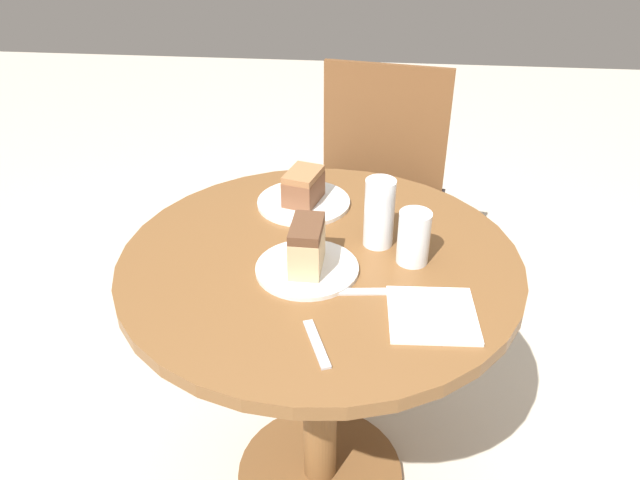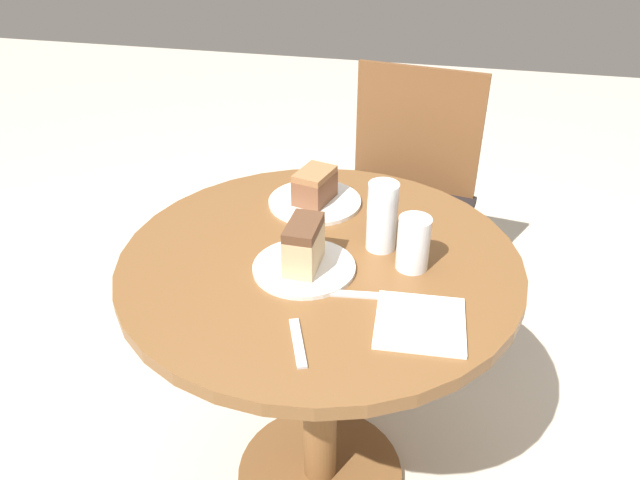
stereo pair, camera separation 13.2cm
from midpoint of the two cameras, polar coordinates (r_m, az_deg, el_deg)
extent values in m
plane|color=beige|center=(1.85, 2.18, -20.83)|extent=(8.00, 8.00, 0.00)
cylinder|color=brown|center=(1.84, 2.19, -20.60)|extent=(0.45, 0.45, 0.03)
cylinder|color=brown|center=(1.58, 2.45, -12.81)|extent=(0.09, 0.09, 0.68)
cylinder|color=brown|center=(1.35, 2.80, -2.06)|extent=(0.87, 0.87, 0.03)
cylinder|color=brown|center=(2.16, 1.81, -4.04)|extent=(0.04, 0.04, 0.41)
cylinder|color=brown|center=(2.09, 12.83, -6.42)|extent=(0.04, 0.04, 0.41)
cylinder|color=brown|center=(2.46, 4.77, 0.78)|extent=(0.04, 0.04, 0.41)
cylinder|color=brown|center=(2.40, 14.43, -1.14)|extent=(0.04, 0.04, 0.41)
cube|color=black|center=(2.15, 8.91, 2.20)|extent=(0.52, 0.49, 0.03)
cube|color=brown|center=(2.23, 10.64, 9.80)|extent=(0.44, 0.09, 0.44)
cylinder|color=silver|center=(1.30, 1.45, -2.63)|extent=(0.21, 0.21, 0.01)
cylinder|color=silver|center=(1.54, 1.98, 3.45)|extent=(0.23, 0.23, 0.01)
cube|color=tan|center=(1.27, 1.48, -0.92)|extent=(0.07, 0.11, 0.08)
cube|color=brown|center=(1.24, 1.51, 1.06)|extent=(0.06, 0.11, 0.02)
cube|color=brown|center=(1.52, 2.00, 4.66)|extent=(0.10, 0.12, 0.06)
cube|color=#9E6B42|center=(1.50, 2.03, 6.00)|extent=(0.10, 0.12, 0.02)
cylinder|color=silver|center=(1.31, 11.33, -1.17)|extent=(0.06, 0.06, 0.07)
cylinder|color=white|center=(1.30, 11.44, -0.34)|extent=(0.07, 0.07, 0.12)
cylinder|color=silver|center=(1.36, 8.43, 1.12)|extent=(0.06, 0.06, 0.10)
cylinder|color=white|center=(1.34, 8.52, 2.06)|extent=(0.07, 0.07, 0.16)
cube|color=white|center=(1.18, 12.35, -7.52)|extent=(0.17, 0.17, 0.01)
cube|color=silver|center=(1.23, 6.08, -5.07)|extent=(0.16, 0.04, 0.00)
cube|color=silver|center=(1.12, 1.38, -9.50)|extent=(0.06, 0.13, 0.00)
camera|label=1|loc=(0.07, -87.14, 1.80)|focal=35.00mm
camera|label=2|loc=(0.07, 92.86, -1.80)|focal=35.00mm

